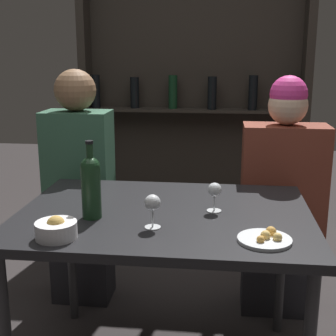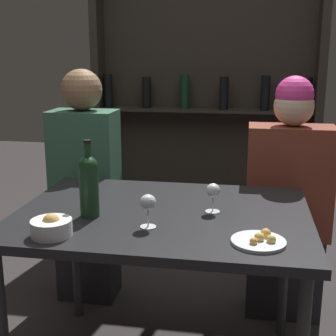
{
  "view_description": "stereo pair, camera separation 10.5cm",
  "coord_description": "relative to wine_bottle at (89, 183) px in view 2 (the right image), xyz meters",
  "views": [
    {
      "loc": [
        0.22,
        -1.79,
        1.38
      ],
      "look_at": [
        0.0,
        0.13,
        0.9
      ],
      "focal_mm": 50.0,
      "sensor_mm": 36.0,
      "label": 1
    },
    {
      "loc": [
        0.33,
        -1.78,
        1.38
      ],
      "look_at": [
        0.0,
        0.13,
        0.9
      ],
      "focal_mm": 50.0,
      "sensor_mm": 36.0,
      "label": 2
    }
  ],
  "objects": [
    {
      "name": "dining_table",
      "position": [
        0.27,
        0.1,
        -0.2
      ],
      "size": [
        1.19,
        0.87,
        0.75
      ],
      "color": "black",
      "rests_on": "ground_plane"
    },
    {
      "name": "wine_rack_wall",
      "position": [
        0.27,
        1.93,
        0.26
      ],
      "size": [
        1.72,
        0.21,
        2.27
      ],
      "color": "#28231E",
      "rests_on": "ground_plane"
    },
    {
      "name": "wine_bottle",
      "position": [
        0.0,
        0.0,
        0.0
      ],
      "size": [
        0.08,
        0.08,
        0.31
      ],
      "color": "#19381E",
      "rests_on": "dining_table"
    },
    {
      "name": "wine_glass_0",
      "position": [
        0.25,
        -0.08,
        -0.04
      ],
      "size": [
        0.06,
        0.06,
        0.13
      ],
      "color": "silver",
      "rests_on": "dining_table"
    },
    {
      "name": "wine_glass_1",
      "position": [
        0.47,
        0.13,
        -0.05
      ],
      "size": [
        0.06,
        0.06,
        0.12
      ],
      "color": "silver",
      "rests_on": "dining_table"
    },
    {
      "name": "food_plate_0",
      "position": [
        0.66,
        -0.16,
        -0.13
      ],
      "size": [
        0.19,
        0.19,
        0.04
      ],
      "color": "silver",
      "rests_on": "dining_table"
    },
    {
      "name": "snack_bowl",
      "position": [
        -0.07,
        -0.22,
        -0.1
      ],
      "size": [
        0.15,
        0.15,
        0.08
      ],
      "color": "white",
      "rests_on": "dining_table"
    },
    {
      "name": "seated_person_left",
      "position": [
        -0.27,
        0.7,
        -0.26
      ],
      "size": [
        0.35,
        0.22,
        1.3
      ],
      "color": "#26262B",
      "rests_on": "ground_plane"
    },
    {
      "name": "seated_person_right",
      "position": [
        0.82,
        0.7,
        -0.28
      ],
      "size": [
        0.43,
        0.22,
        1.27
      ],
      "color": "#26262B",
      "rests_on": "ground_plane"
    }
  ]
}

